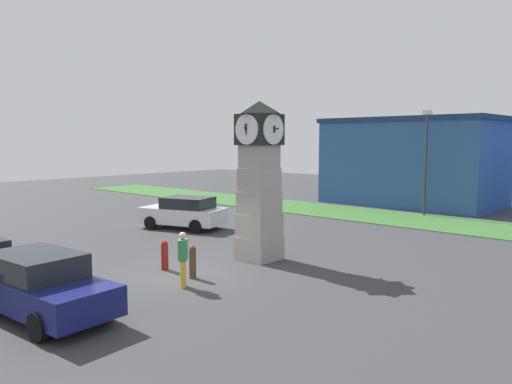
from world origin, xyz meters
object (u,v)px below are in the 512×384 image
object	(u,v)px
bollard_mid_row	(193,261)
car_silver_hatch	(184,212)
clock_tower	(259,181)
car_by_building	(41,285)
bollard_near_tower	(165,255)
street_lamp_near_road	(426,155)
pedestrian_near_bench	(183,256)

from	to	relation	value
bollard_mid_row	car_silver_hatch	xyz separation A→B (m)	(-7.00, 5.46, 0.26)
clock_tower	car_by_building	xyz separation A→B (m)	(0.02, -7.92, -2.06)
bollard_near_tower	street_lamp_near_road	distance (m)	17.55
clock_tower	bollard_near_tower	xyz separation A→B (m)	(-1.33, -3.20, -2.34)
clock_tower	car_by_building	distance (m)	8.18
bollard_mid_row	pedestrian_near_bench	bearing A→B (deg)	-57.20
clock_tower	bollard_near_tower	world-z (taller)	clock_tower
bollard_mid_row	pedestrian_near_bench	distance (m)	1.04
clock_tower	pedestrian_near_bench	distance (m)	4.51
pedestrian_near_bench	car_silver_hatch	bearing A→B (deg)	140.19
clock_tower	car_by_building	size ratio (longest dim) A/B	1.32
pedestrian_near_bench	street_lamp_near_road	bearing A→B (deg)	92.05
car_silver_hatch	street_lamp_near_road	world-z (taller)	street_lamp_near_road
bollard_mid_row	car_by_building	distance (m)	4.69
pedestrian_near_bench	street_lamp_near_road	distance (m)	18.28
clock_tower	bollard_mid_row	xyz separation A→B (m)	(0.12, -3.23, -2.32)
car_by_building	pedestrian_near_bench	size ratio (longest dim) A/B	2.61
car_silver_hatch	car_by_building	bearing A→B (deg)	-55.79
car_silver_hatch	clock_tower	bearing A→B (deg)	-17.93
bollard_near_tower	bollard_mid_row	distance (m)	1.45
clock_tower	car_silver_hatch	world-z (taller)	clock_tower
car_silver_hatch	bollard_mid_row	bearing A→B (deg)	-37.96
car_by_building	pedestrian_near_bench	world-z (taller)	pedestrian_near_bench
clock_tower	pedestrian_near_bench	bearing A→B (deg)	-81.02
pedestrian_near_bench	clock_tower	bearing A→B (deg)	98.98
car_by_building	clock_tower	bearing A→B (deg)	90.15
clock_tower	car_silver_hatch	xyz separation A→B (m)	(-6.88, 2.23, -2.05)
pedestrian_near_bench	bollard_near_tower	bearing A→B (deg)	156.79
bollard_near_tower	bollard_mid_row	size ratio (longest dim) A/B	0.96
car_by_building	car_silver_hatch	distance (m)	12.27
bollard_mid_row	pedestrian_near_bench	xyz separation A→B (m)	(0.52, -0.80, 0.40)
bollard_mid_row	car_silver_hatch	distance (m)	8.88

